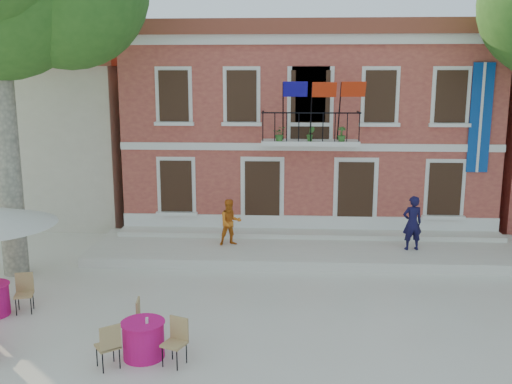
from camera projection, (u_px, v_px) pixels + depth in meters
name	position (u px, v px, depth m)	size (l,w,h in m)	color
ground	(235.00, 307.00, 14.23)	(90.00, 90.00, 0.00)	beige
main_building	(306.00, 123.00, 23.13)	(13.50, 9.59, 7.50)	#C35E46
neighbor_west	(41.00, 133.00, 24.87)	(9.40, 9.40, 6.40)	beige
terrace	(309.00, 250.00, 18.39)	(14.00, 3.40, 0.30)	silver
pedestrian_navy	(412.00, 223.00, 17.78)	(0.63, 0.41, 1.72)	#120F33
pedestrian_orange	(230.00, 222.00, 18.29)	(0.73, 0.57, 1.50)	orange
cafe_table_1	(143.00, 338.00, 11.60)	(1.86, 1.73, 0.95)	#BF1154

